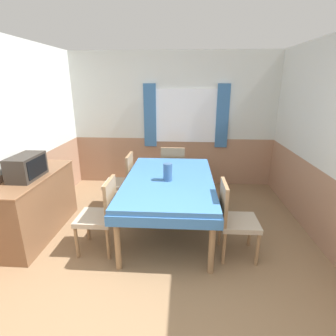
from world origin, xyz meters
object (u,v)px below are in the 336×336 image
object	(u,v)px
chair_left_far	(122,180)
tv	(27,167)
dining_table	(169,185)
chair_right_near	(234,217)
sideboard	(37,205)
chair_left_near	(101,213)
chair_head_window	(173,169)
vase	(168,172)

from	to	relation	value
chair_left_far	tv	bearing A→B (deg)	133.35
dining_table	chair_right_near	size ratio (longest dim) A/B	2.14
sideboard	tv	distance (m)	0.58
chair_left_near	sideboard	world-z (taller)	chair_left_near
chair_left_near	sideboard	size ratio (longest dim) A/B	0.64
chair_left_far	chair_left_near	bearing A→B (deg)	-180.00
dining_table	chair_left_far	xyz separation A→B (m)	(-0.80, 0.57, -0.16)
chair_head_window	chair_right_near	distance (m)	1.94
chair_head_window	chair_right_near	bearing A→B (deg)	-65.65
chair_head_window	tv	distance (m)	2.42
sideboard	vase	world-z (taller)	vase
tv	vase	distance (m)	1.79
chair_right_near	vase	bearing A→B (deg)	-121.18
chair_right_near	sideboard	bearing A→B (deg)	-96.87
chair_head_window	vase	bearing A→B (deg)	-90.65
chair_head_window	sideboard	size ratio (longest dim) A/B	0.64
chair_left_far	tv	size ratio (longest dim) A/B	1.82
dining_table	chair_head_window	world-z (taller)	chair_head_window
vase	chair_head_window	bearing A→B (deg)	89.35
chair_right_near	sideboard	size ratio (longest dim) A/B	0.64
chair_left_far	vase	size ratio (longest dim) A/B	3.98
chair_left_near	sideboard	distance (m)	1.04
chair_left_far	sideboard	size ratio (longest dim) A/B	0.64
chair_head_window	chair_left_near	bearing A→B (deg)	-114.35
chair_head_window	chair_left_far	bearing A→B (deg)	-141.94
chair_left_near	chair_right_near	bearing A→B (deg)	-90.00
chair_left_near	chair_right_near	world-z (taller)	same
dining_table	sideboard	xyz separation A→B (m)	(-1.79, -0.26, -0.23)
chair_left_near	vase	size ratio (longest dim) A/B	3.98
chair_head_window	vase	xyz separation A→B (m)	(-0.01, -1.27, 0.38)
chair_left_far	chair_right_near	xyz separation A→B (m)	(1.60, -1.14, 0.00)
chair_head_window	tv	size ratio (longest dim) A/B	1.82
dining_table	sideboard	distance (m)	1.82
chair_left_near	tv	bearing A→B (deg)	77.78
chair_left_far	chair_left_near	world-z (taller)	same
chair_left_far	chair_head_window	bearing A→B (deg)	-51.94
dining_table	chair_left_near	distance (m)	0.99
sideboard	tv	size ratio (longest dim) A/B	2.84
chair_left_near	chair_right_near	xyz separation A→B (m)	(1.60, 0.00, 0.00)
dining_table	tv	world-z (taller)	tv
chair_left_far	sideboard	xyz separation A→B (m)	(-0.99, -0.83, -0.07)
dining_table	tv	size ratio (longest dim) A/B	3.91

